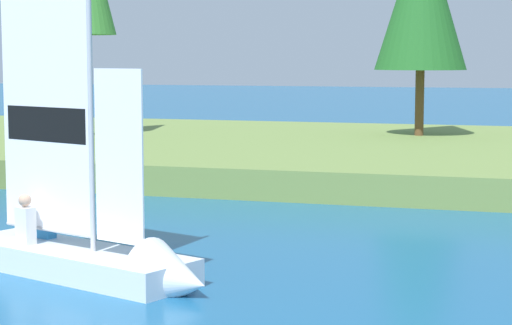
% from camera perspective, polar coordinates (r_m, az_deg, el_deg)
% --- Properties ---
extents(shore_bank, '(80.00, 15.99, 0.73)m').
position_cam_1_polar(shore_bank, '(29.39, 8.44, 0.48)').
color(shore_bank, olive).
rests_on(shore_bank, ground).
extents(sailboat, '(4.83, 2.72, 5.74)m').
position_cam_1_polar(sailboat, '(14.49, -9.08, -5.12)').
color(sailboat, silver).
rests_on(sailboat, ground).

